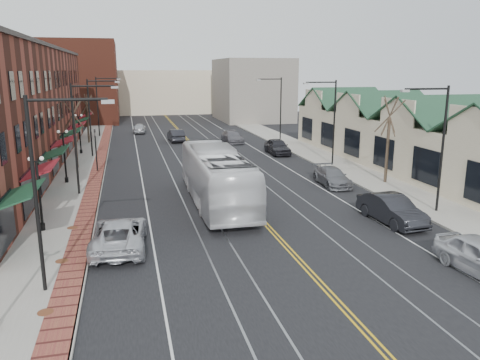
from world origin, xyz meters
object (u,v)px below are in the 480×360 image
parked_suv (119,234)px  parked_car_d (277,147)px  transit_bus (217,177)px  parked_car_b (392,209)px  parked_car_c (332,177)px

parked_suv → parked_car_d: size_ratio=1.17×
transit_bus → parked_suv: bearing=48.2°
parked_car_b → parked_car_c: (0.53, 9.64, -0.15)m
transit_bus → parked_car_d: bearing=-119.4°
transit_bus → parked_car_d: 20.47m
parked_car_b → parked_car_c: bearing=82.7°
transit_bus → parked_car_d: (10.23, 17.70, -1.06)m
parked_suv → parked_car_b: (16.00, 0.48, 0.05)m
transit_bus → parked_car_d: transit_bus is taller
parked_suv → parked_car_d: bearing=-120.4°
transit_bus → parked_car_b: bearing=145.6°
parked_suv → transit_bus: bearing=-128.8°
parked_car_c → transit_bus: bearing=-160.2°
parked_car_c → parked_car_d: (0.21, 14.71, 0.14)m
parked_car_b → transit_bus: bearing=140.8°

